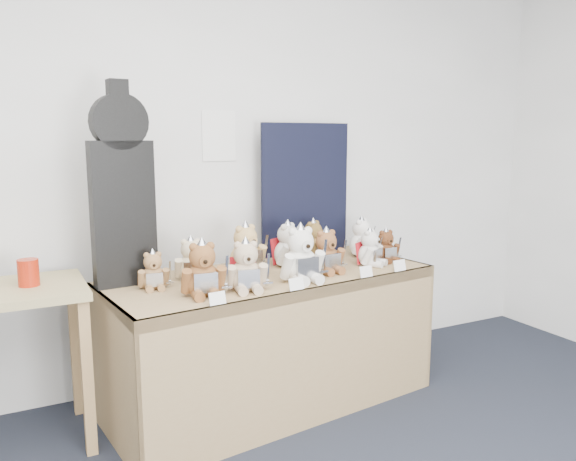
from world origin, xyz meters
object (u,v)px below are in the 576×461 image
teddy_back_left (191,261)px  teddy_back_centre_right (289,247)px  guitar_case (122,187)px  teddy_back_centre_left (246,251)px  teddy_back_far_left (153,272)px  teddy_front_centre (301,257)px  teddy_front_end (386,247)px  teddy_front_far_left (203,272)px  teddy_back_right (314,241)px  red_cup (28,273)px  teddy_back_end (362,239)px  teddy_front_right (327,253)px  teddy_front_far_right (370,249)px  teddy_front_left (246,268)px  display_table (278,305)px

teddy_back_left → teddy_back_centre_right: bearing=14.2°
guitar_case → teddy_back_centre_left: (0.65, -0.04, -0.37)m
teddy_back_far_left → teddy_front_centre: bearing=-8.5°
teddy_front_end → teddy_back_left: (-1.18, 0.11, 0.01)m
guitar_case → teddy_back_left: size_ratio=4.07×
teddy_front_far_left → teddy_back_right: size_ratio=1.10×
red_cup → teddy_back_end: bearing=1.5°
teddy_back_far_left → teddy_back_end: bearing=14.7°
teddy_back_left → teddy_back_far_left: 0.24m
teddy_front_centre → teddy_back_end: bearing=29.8°
teddy_front_right → teddy_back_end: (0.43, 0.28, -0.00)m
red_cup → teddy_front_far_right: size_ratio=0.53×
guitar_case → red_cup: size_ratio=7.97×
teddy_front_left → teddy_front_right: size_ratio=1.03×
red_cup → teddy_back_end: 1.92m
guitar_case → teddy_front_centre: 0.97m
teddy_front_far_right → teddy_back_centre_left: (-0.71, 0.17, 0.03)m
teddy_front_left → teddy_front_far_right: 0.87m
teddy_front_far_right → teddy_back_centre_right: bearing=123.3°
teddy_front_left → teddy_back_far_left: (-0.40, 0.24, -0.03)m
teddy_back_left → teddy_back_centre_left: size_ratio=0.81×
teddy_back_centre_right → red_cup: bearing=148.6°
teddy_front_end → teddy_back_far_left: teddy_front_end is taller
guitar_case → teddy_front_right: size_ratio=3.72×
teddy_back_centre_left → guitar_case: bearing=160.7°
teddy_front_centre → teddy_back_right: size_ratio=1.22×
red_cup → teddy_front_right: bearing=-8.8°
teddy_back_centre_left → teddy_back_end: (0.83, 0.08, -0.02)m
teddy_front_far_left → teddy_back_centre_left: teddy_back_centre_left is taller
teddy_back_left → teddy_back_far_left: bearing=-147.7°
display_table → teddy_back_centre_right: bearing=43.2°
teddy_front_end → display_table: bearing=-176.2°
teddy_front_right → teddy_back_left: 0.74m
teddy_back_end → teddy_front_centre: bearing=-178.8°
display_table → teddy_back_end: size_ratio=6.95×
guitar_case → red_cup: 0.59m
display_table → red_cup: 1.26m
teddy_front_end → teddy_front_right: bearing=-169.8°
teddy_front_centre → teddy_front_right: 0.24m
teddy_front_far_left → teddy_front_right: teddy_front_far_left is taller
teddy_front_right → teddy_back_end: 0.51m
red_cup → teddy_back_centre_right: (1.38, 0.01, 0.00)m
teddy_front_left → teddy_back_centre_left: size_ratio=0.92×
red_cup → teddy_front_right: teddy_front_right is taller
teddy_back_left → teddy_back_right: 0.85m
guitar_case → teddy_back_right: (1.16, 0.12, -0.39)m
red_cup → teddy_front_left: teddy_front_left is taller
teddy_back_left → teddy_back_centre_right: 0.60m
teddy_front_far_left → teddy_front_right: size_ratio=1.08×
teddy_back_far_left → teddy_front_end: bearing=6.1°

